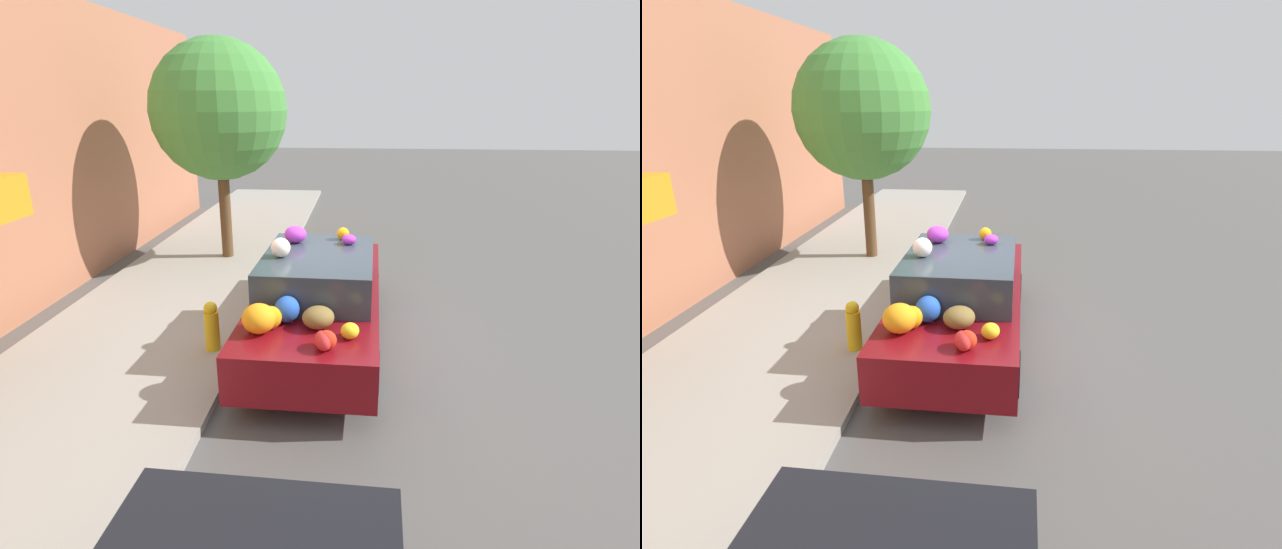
% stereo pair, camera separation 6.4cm
% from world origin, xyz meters
% --- Properties ---
extents(ground_plane, '(60.00, 60.00, 0.00)m').
position_xyz_m(ground_plane, '(0.00, 0.00, 0.00)').
color(ground_plane, '#565451').
extents(sidewalk_curb, '(24.00, 3.20, 0.11)m').
position_xyz_m(sidewalk_curb, '(0.00, 2.70, 0.05)').
color(sidewalk_curb, '#9E998E').
rests_on(sidewalk_curb, ground).
extents(street_tree, '(2.75, 2.75, 4.42)m').
position_xyz_m(street_tree, '(3.63, 2.41, 3.13)').
color(street_tree, brown).
rests_on(street_tree, sidewalk_curb).
extents(fire_hydrant, '(0.20, 0.20, 0.70)m').
position_xyz_m(fire_hydrant, '(-0.62, 1.47, 0.45)').
color(fire_hydrant, gold).
rests_on(fire_hydrant, sidewalk_curb).
extents(art_car, '(4.48, 1.76, 1.65)m').
position_xyz_m(art_car, '(-0.07, 0.06, 0.72)').
color(art_car, maroon).
rests_on(art_car, ground).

